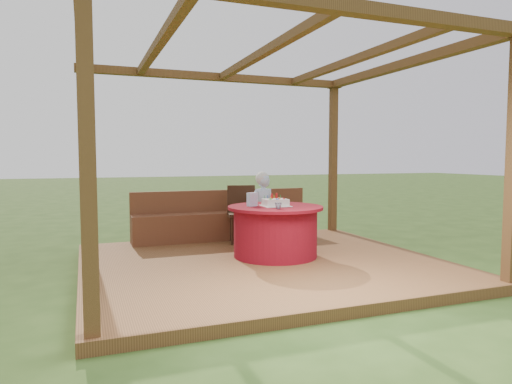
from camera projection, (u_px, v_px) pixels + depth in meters
ground at (263, 270)px, 5.95m from camera, size 60.00×60.00×0.00m
deck at (263, 265)px, 5.95m from camera, size 4.50×4.00×0.12m
pergola at (263, 83)px, 5.77m from camera, size 4.50×4.00×2.72m
bench at (225, 223)px, 7.53m from camera, size 3.00×0.42×0.80m
table at (275, 231)px, 6.17m from camera, size 1.28×1.28×0.69m
chair at (242, 210)px, 7.25m from camera, size 0.53×0.53×0.90m
elderly_woman at (262, 207)px, 7.05m from camera, size 0.40×0.27×1.13m
birthday_cake at (275, 202)px, 6.15m from camera, size 0.37×0.37×0.17m
gift_bag at (252, 199)px, 6.13m from camera, size 0.14×0.11×0.18m
drinking_glass at (278, 206)px, 5.79m from camera, size 0.11×0.11×0.08m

